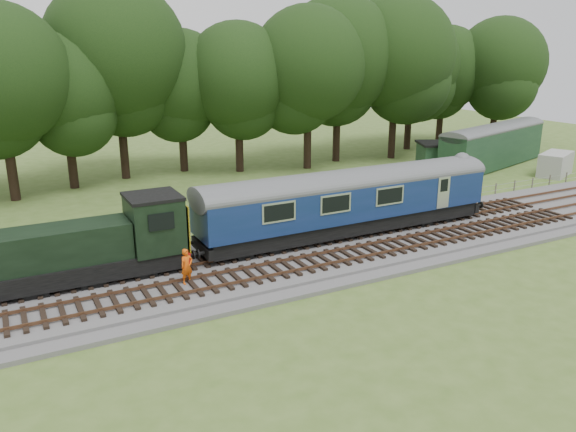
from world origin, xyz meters
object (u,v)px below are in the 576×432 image
dmu_railcar (349,196)px  shunter_loco (97,246)px  worker (187,266)px  parked_coach (494,143)px  caravan (555,164)px

dmu_railcar → shunter_loco: size_ratio=2.02×
dmu_railcar → shunter_loco: bearing=180.0°
worker → parked_coach: size_ratio=0.11×
dmu_railcar → shunter_loco: 13.94m
parked_coach → worker: bearing=-175.3°
caravan → worker: bearing=169.9°
parked_coach → caravan: size_ratio=3.82×
shunter_loco → caravan: (39.43, 5.85, -0.99)m
parked_coach → caravan: 5.65m
worker → caravan: size_ratio=0.42×
dmu_railcar → caravan: size_ratio=4.47×
parked_coach → shunter_loco: bearing=179.4°
worker → caravan: bearing=-2.6°
shunter_loco → caravan: bearing=8.4°
dmu_railcar → shunter_loco: (-13.93, 0.00, -0.63)m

